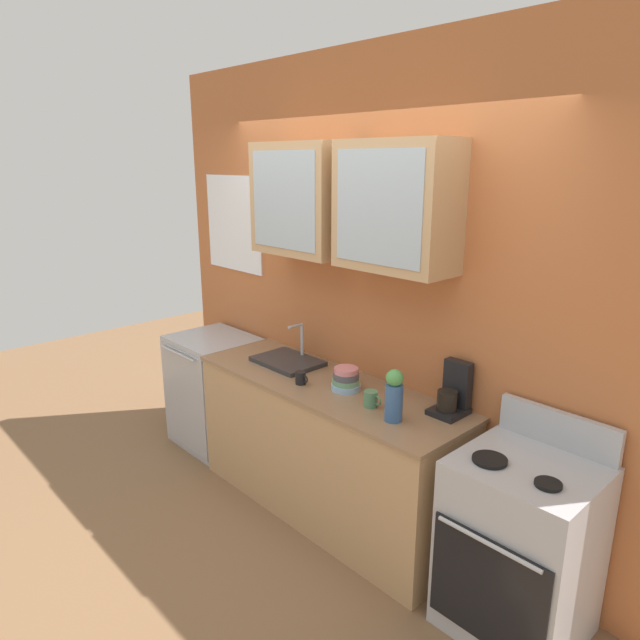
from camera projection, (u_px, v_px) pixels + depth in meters
ground_plane at (325, 508)px, 3.76m from camera, size 10.00×10.00×0.00m
back_wall_unit at (361, 271)px, 3.54m from camera, size 3.82×0.41×2.88m
counter at (326, 448)px, 3.64m from camera, size 1.93×0.61×0.89m
stove_range at (520, 547)px, 2.69m from camera, size 0.62×0.62×1.07m
sink_faucet at (288, 360)px, 3.85m from camera, size 0.45×0.33×0.26m
bowl_stack at (346, 379)px, 3.40m from camera, size 0.18×0.18×0.14m
vase at (394, 395)px, 2.97m from camera, size 0.10×0.10×0.29m
cup_near_sink at (301, 378)px, 3.49m from camera, size 0.10×0.07×0.08m
cup_near_bowls at (371, 399)px, 3.16m from camera, size 0.12×0.08×0.09m
dishwasher at (215, 391)px, 4.53m from camera, size 0.64×0.60×0.89m
coffee_maker at (453, 394)px, 3.08m from camera, size 0.17×0.20×0.29m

